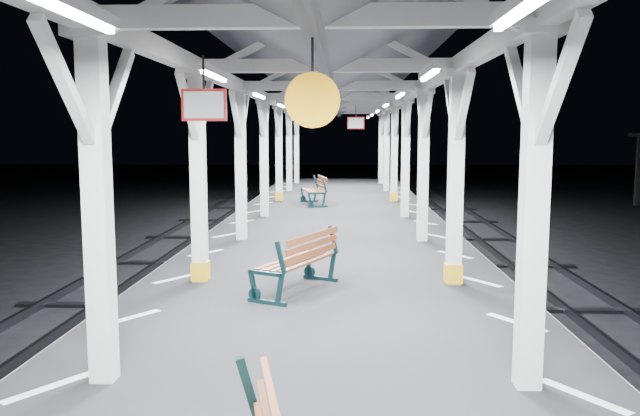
{
  "coord_description": "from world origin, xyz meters",
  "views": [
    {
      "loc": [
        0.29,
        -7.65,
        3.35
      ],
      "look_at": [
        -0.09,
        1.98,
        2.2
      ],
      "focal_mm": 35.0,
      "sensor_mm": 36.0,
      "label": 1
    }
  ],
  "objects": [
    {
      "name": "bench_mid",
      "position": [
        -0.34,
        1.42,
        1.49
      ],
      "size": [
        1.26,
        1.78,
        0.91
      ],
      "rotation": [
        0.0,
        0.0,
        -0.44
      ],
      "color": "#0E2B2E",
      "rests_on": "platform"
    },
    {
      "name": "ground",
      "position": [
        0.0,
        0.0,
        0.0
      ],
      "size": [
        120.0,
        120.0,
        0.0
      ],
      "primitive_type": "plane",
      "color": "black",
      "rests_on": "ground"
    },
    {
      "name": "canopy",
      "position": [
        0.0,
        -0.02,
        4.56
      ],
      "size": [
        5.4,
        49.0,
        4.65
      ],
      "color": "silver",
      "rests_on": "platform"
    },
    {
      "name": "bench_far",
      "position": [
        -0.66,
        12.96,
        1.51
      ],
      "size": [
        1.0,
        1.85,
        0.95
      ],
      "rotation": [
        0.0,
        0.0,
        0.21
      ],
      "color": "#0E2B2E",
      "rests_on": "platform"
    },
    {
      "name": "hazard_stripes_right",
      "position": [
        2.45,
        0.0,
        1.0
      ],
      "size": [
        1.0,
        48.0,
        0.01
      ],
      "primitive_type": "cube",
      "color": "silver",
      "rests_on": "platform"
    },
    {
      "name": "hazard_stripes_left",
      "position": [
        -2.45,
        0.0,
        1.0
      ],
      "size": [
        1.0,
        48.0,
        0.01
      ],
      "primitive_type": "cube",
      "color": "silver",
      "rests_on": "platform"
    },
    {
      "name": "platform",
      "position": [
        0.0,
        0.0,
        0.5
      ],
      "size": [
        6.0,
        50.0,
        1.0
      ],
      "primitive_type": "cube",
      "color": "black",
      "rests_on": "ground"
    }
  ]
}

